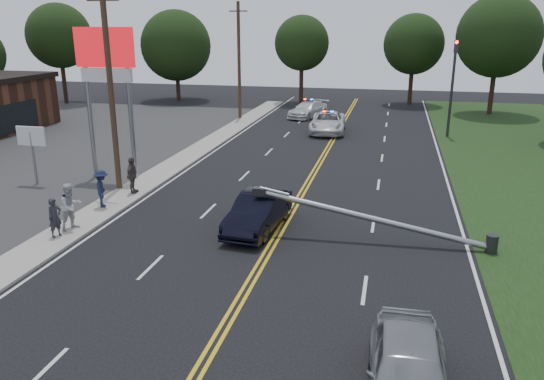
% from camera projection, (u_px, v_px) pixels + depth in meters
% --- Properties ---
extents(ground, '(120.00, 120.00, 0.00)m').
position_uv_depth(ground, '(214.00, 345.00, 14.01)').
color(ground, black).
rests_on(ground, ground).
extents(sidewalk, '(1.80, 70.00, 0.12)m').
position_uv_depth(sidewalk, '(114.00, 202.00, 25.09)').
color(sidewalk, '#9E988F').
rests_on(sidewalk, ground).
extents(centerline_yellow, '(0.36, 80.00, 0.00)m').
position_uv_depth(centerline_yellow, '(288.00, 217.00, 23.31)').
color(centerline_yellow, gold).
rests_on(centerline_yellow, ground).
extents(pylon_sign, '(3.20, 0.35, 8.00)m').
position_uv_depth(pylon_sign, '(106.00, 67.00, 27.49)').
color(pylon_sign, gray).
rests_on(pylon_sign, ground).
extents(small_sign, '(1.60, 0.14, 3.10)m').
position_uv_depth(small_sign, '(32.00, 141.00, 27.47)').
color(small_sign, gray).
rests_on(small_sign, ground).
extents(traffic_signal, '(0.28, 0.41, 7.05)m').
position_uv_depth(traffic_signal, '(453.00, 80.00, 38.87)').
color(traffic_signal, '#2D2D30').
rests_on(traffic_signal, ground).
extents(fallen_streetlight, '(9.36, 0.44, 1.91)m').
position_uv_depth(fallen_streetlight, '(385.00, 221.00, 20.28)').
color(fallen_streetlight, '#2D2D30').
rests_on(fallen_streetlight, ground).
extents(utility_pole_mid, '(1.60, 0.28, 10.00)m').
position_uv_depth(utility_pole_mid, '(111.00, 90.00, 25.62)').
color(utility_pole_mid, '#382619').
rests_on(utility_pole_mid, ground).
extents(utility_pole_far, '(1.60, 0.28, 10.00)m').
position_uv_depth(utility_pole_far, '(239.00, 61.00, 46.08)').
color(utility_pole_far, '#382619').
rests_on(utility_pole_far, ground).
extents(tree_4, '(6.60, 6.60, 10.29)m').
position_uv_depth(tree_4, '(59.00, 36.00, 55.08)').
color(tree_4, black).
rests_on(tree_4, ground).
extents(tree_5, '(7.58, 7.58, 9.71)m').
position_uv_depth(tree_5, '(176.00, 46.00, 57.67)').
color(tree_5, black).
rests_on(tree_5, ground).
extents(tree_6, '(5.69, 5.69, 9.11)m').
position_uv_depth(tree_6, '(302.00, 43.00, 55.29)').
color(tree_6, black).
rests_on(tree_6, ground).
extents(tree_7, '(6.15, 6.15, 9.25)m').
position_uv_depth(tree_7, '(414.00, 44.00, 54.47)').
color(tree_7, black).
rests_on(tree_7, ground).
extents(tree_8, '(7.47, 7.47, 10.86)m').
position_uv_depth(tree_8, '(499.00, 36.00, 48.05)').
color(tree_8, black).
rests_on(tree_8, ground).
extents(crashed_sedan, '(2.01, 4.74, 1.52)m').
position_uv_depth(crashed_sedan, '(258.00, 212.00, 21.75)').
color(crashed_sedan, black).
rests_on(crashed_sedan, ground).
extents(waiting_sedan, '(1.93, 4.60, 1.56)m').
position_uv_depth(waiting_sedan, '(409.00, 372.00, 11.70)').
color(waiting_sedan, gray).
rests_on(waiting_sedan, ground).
extents(emergency_a, '(3.00, 5.86, 1.58)m').
position_uv_depth(emergency_a, '(328.00, 122.00, 41.46)').
color(emergency_a, silver).
rests_on(emergency_a, ground).
extents(emergency_b, '(3.63, 5.34, 1.44)m').
position_uv_depth(emergency_b, '(308.00, 110.00, 48.18)').
color(emergency_b, silver).
rests_on(emergency_b, ground).
extents(bystander_a, '(0.56, 0.67, 1.58)m').
position_uv_depth(bystander_a, '(55.00, 218.00, 20.68)').
color(bystander_a, '#27262E').
rests_on(bystander_a, sidewalk).
extents(bystander_b, '(1.06, 1.16, 1.93)m').
position_uv_depth(bystander_b, '(71.00, 206.00, 21.43)').
color(bystander_b, '#B8B8BE').
rests_on(bystander_b, sidewalk).
extents(bystander_c, '(1.09, 1.29, 1.74)m').
position_uv_depth(bystander_c, '(102.00, 188.00, 24.08)').
color(bystander_c, '#18203D').
rests_on(bystander_c, sidewalk).
extents(bystander_d, '(0.54, 1.10, 1.81)m').
position_uv_depth(bystander_d, '(132.00, 175.00, 26.07)').
color(bystander_d, '#4F463F').
rests_on(bystander_d, sidewalk).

